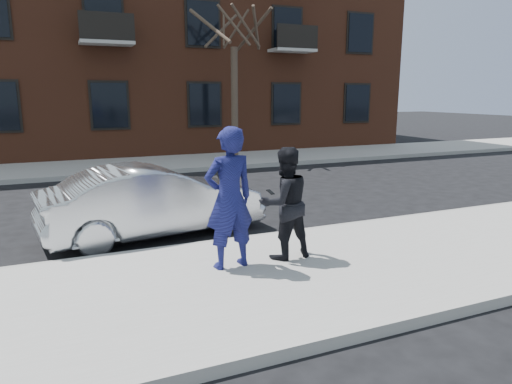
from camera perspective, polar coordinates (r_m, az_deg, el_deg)
name	(u,v)px	position (r m, az deg, el deg)	size (l,w,h in m)	color
ground	(208,289)	(6.47, -6.06, -11.94)	(100.00, 100.00, 0.00)	black
near_sidewalk	(213,291)	(6.22, -5.38, -12.19)	(50.00, 3.50, 0.15)	#9B9993
near_curb	(180,249)	(7.84, -9.42, -7.06)	(50.00, 0.10, 0.15)	#999691
far_sidewalk	(116,167)	(17.19, -17.15, 3.06)	(50.00, 3.50, 0.15)	#9B9993
far_curb	(122,174)	(15.42, -16.43, 2.11)	(50.00, 0.10, 0.15)	#999691
apartment_building	(135,19)	(24.20, -14.93, 20.14)	(24.30, 10.30, 12.30)	brown
street_tree	(234,14)	(18.01, -2.80, 21.39)	(3.60, 3.60, 6.80)	#31241D
silver_sedan	(154,201)	(8.73, -12.63, -1.11)	(1.42, 4.08, 1.35)	#B7BABF
man_hoodie	(229,198)	(6.50, -3.37, -0.81)	(0.80, 0.58, 2.05)	navy
man_peacoat	(285,203)	(6.93, 3.60, -1.42)	(0.87, 0.70, 1.72)	black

